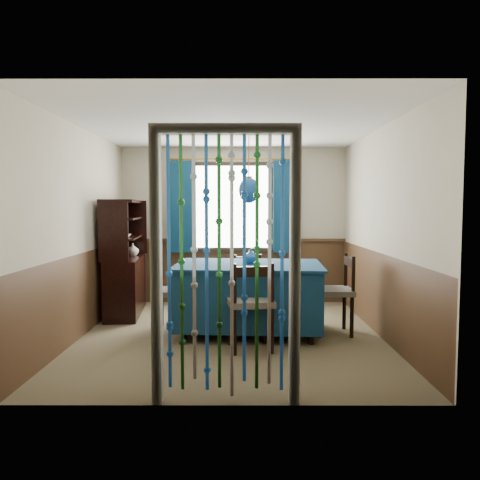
{
  "coord_description": "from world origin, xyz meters",
  "views": [
    {
      "loc": [
        0.12,
        -5.55,
        1.55
      ],
      "look_at": [
        0.11,
        0.21,
        1.14
      ],
      "focal_mm": 35.0,
      "sensor_mm": 36.0,
      "label": 1
    }
  ],
  "objects_px": {
    "dining_table": "(249,293)",
    "sideboard": "(125,274)",
    "chair_left": "(170,292)",
    "pendant_lamp": "(249,190)",
    "bowl_shelf": "(123,236)",
    "chair_far": "(249,285)",
    "vase_sideboard": "(133,249)",
    "vase_table": "(251,257)",
    "chair_near": "(251,303)",
    "chair_right": "(335,292)"
  },
  "relations": [
    {
      "from": "sideboard",
      "to": "pendant_lamp",
      "type": "relative_size",
      "value": 1.83
    },
    {
      "from": "dining_table",
      "to": "chair_left",
      "type": "height_order",
      "value": "chair_left"
    },
    {
      "from": "chair_far",
      "to": "vase_sideboard",
      "type": "distance_m",
      "value": 1.88
    },
    {
      "from": "chair_right",
      "to": "pendant_lamp",
      "type": "distance_m",
      "value": 1.63
    },
    {
      "from": "pendant_lamp",
      "to": "bowl_shelf",
      "type": "xyz_separation_m",
      "value": [
        -1.72,
        0.72,
        -0.6
      ]
    },
    {
      "from": "dining_table",
      "to": "chair_far",
      "type": "distance_m",
      "value": 0.73
    },
    {
      "from": "chair_left",
      "to": "vase_table",
      "type": "relative_size",
      "value": 5.13
    },
    {
      "from": "chair_left",
      "to": "chair_right",
      "type": "height_order",
      "value": "chair_right"
    },
    {
      "from": "vase_table",
      "to": "bowl_shelf",
      "type": "relative_size",
      "value": 0.78
    },
    {
      "from": "chair_far",
      "to": "vase_table",
      "type": "bearing_deg",
      "value": 82.35
    },
    {
      "from": "chair_near",
      "to": "sideboard",
      "type": "xyz_separation_m",
      "value": [
        -1.79,
        1.71,
        0.07
      ]
    },
    {
      "from": "chair_right",
      "to": "chair_near",
      "type": "bearing_deg",
      "value": 122.65
    },
    {
      "from": "sideboard",
      "to": "vase_sideboard",
      "type": "distance_m",
      "value": 0.44
    },
    {
      "from": "vase_table",
      "to": "bowl_shelf",
      "type": "height_order",
      "value": "bowl_shelf"
    },
    {
      "from": "dining_table",
      "to": "sideboard",
      "type": "distance_m",
      "value": 2.04
    },
    {
      "from": "chair_far",
      "to": "vase_sideboard",
      "type": "bearing_deg",
      "value": -25.4
    },
    {
      "from": "sideboard",
      "to": "chair_left",
      "type": "bearing_deg",
      "value": -54.21
    },
    {
      "from": "chair_far",
      "to": "vase_sideboard",
      "type": "relative_size",
      "value": 4.25
    },
    {
      "from": "chair_left",
      "to": "sideboard",
      "type": "distance_m",
      "value": 1.19
    },
    {
      "from": "pendant_lamp",
      "to": "bowl_shelf",
      "type": "height_order",
      "value": "pendant_lamp"
    },
    {
      "from": "pendant_lamp",
      "to": "vase_table",
      "type": "distance_m",
      "value": 0.81
    },
    {
      "from": "sideboard",
      "to": "bowl_shelf",
      "type": "bearing_deg",
      "value": -83.72
    },
    {
      "from": "chair_right",
      "to": "vase_table",
      "type": "relative_size",
      "value": 5.52
    },
    {
      "from": "chair_far",
      "to": "chair_right",
      "type": "bearing_deg",
      "value": 135.86
    },
    {
      "from": "dining_table",
      "to": "chair_right",
      "type": "xyz_separation_m",
      "value": [
        1.06,
        -0.02,
        0.03
      ]
    },
    {
      "from": "vase_table",
      "to": "chair_right",
      "type": "bearing_deg",
      "value": -1.9
    },
    {
      "from": "chair_near",
      "to": "pendant_lamp",
      "type": "distance_m",
      "value": 1.43
    },
    {
      "from": "sideboard",
      "to": "vase_table",
      "type": "bearing_deg",
      "value": -34.6
    },
    {
      "from": "chair_near",
      "to": "vase_table",
      "type": "distance_m",
      "value": 0.83
    },
    {
      "from": "sideboard",
      "to": "bowl_shelf",
      "type": "relative_size",
      "value": 7.29
    },
    {
      "from": "chair_left",
      "to": "chair_far",
      "type": "bearing_deg",
      "value": 124.66
    },
    {
      "from": "sideboard",
      "to": "dining_table",
      "type": "bearing_deg",
      "value": -35.2
    },
    {
      "from": "dining_table",
      "to": "chair_near",
      "type": "xyz_separation_m",
      "value": [
        0.01,
        -0.7,
        0.02
      ]
    },
    {
      "from": "sideboard",
      "to": "vase_table",
      "type": "relative_size",
      "value": 9.38
    },
    {
      "from": "chair_far",
      "to": "chair_left",
      "type": "bearing_deg",
      "value": 23.05
    },
    {
      "from": "dining_table",
      "to": "sideboard",
      "type": "height_order",
      "value": "sideboard"
    },
    {
      "from": "chair_far",
      "to": "dining_table",
      "type": "bearing_deg",
      "value": 80.3
    },
    {
      "from": "chair_far",
      "to": "pendant_lamp",
      "type": "xyz_separation_m",
      "value": [
        -0.02,
        -0.73,
        1.29
      ]
    },
    {
      "from": "dining_table",
      "to": "chair_near",
      "type": "bearing_deg",
      "value": -85.62
    },
    {
      "from": "chair_left",
      "to": "bowl_shelf",
      "type": "bearing_deg",
      "value": -126.38
    },
    {
      "from": "chair_near",
      "to": "chair_far",
      "type": "bearing_deg",
      "value": 81.17
    },
    {
      "from": "pendant_lamp",
      "to": "vase_table",
      "type": "height_order",
      "value": "pendant_lamp"
    },
    {
      "from": "chair_left",
      "to": "bowl_shelf",
      "type": "relative_size",
      "value": 3.99
    },
    {
      "from": "dining_table",
      "to": "chair_left",
      "type": "distance_m",
      "value": 1.0
    },
    {
      "from": "chair_far",
      "to": "vase_table",
      "type": "xyz_separation_m",
      "value": [
        0.01,
        -0.72,
        0.48
      ]
    },
    {
      "from": "bowl_shelf",
      "to": "dining_table",
      "type": "bearing_deg",
      "value": -22.88
    },
    {
      "from": "chair_near",
      "to": "vase_sideboard",
      "type": "xyz_separation_m",
      "value": [
        -1.73,
        1.98,
        0.42
      ]
    },
    {
      "from": "chair_near",
      "to": "chair_right",
      "type": "height_order",
      "value": "chair_right"
    },
    {
      "from": "sideboard",
      "to": "chair_far",
      "type": "bearing_deg",
      "value": -14.35
    },
    {
      "from": "chair_near",
      "to": "pendant_lamp",
      "type": "relative_size",
      "value": 1.07
    }
  ]
}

